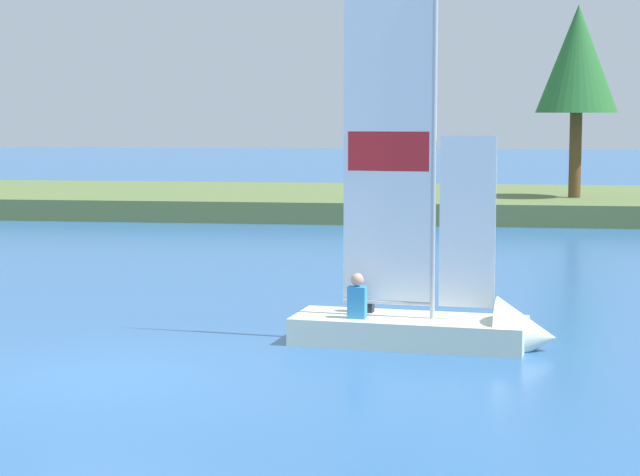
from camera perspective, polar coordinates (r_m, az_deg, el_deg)
The scene contains 4 objects.
ground_plane at distance 16.10m, azimuth -10.54°, elevation -6.86°, with size 200.00×200.00×0.00m, color #2D609E.
shore_bank at distance 42.30m, azimuth 1.03°, elevation 1.83°, with size 80.00×10.57×0.71m, color #5B703D.
shoreline_tree_midleft at distance 40.30m, azimuth 12.65°, elevation 8.59°, with size 2.77×2.77×6.53m.
sailboat at distance 18.00m, azimuth 6.35°, elevation -3.85°, with size 4.21×1.77×6.40m.
Camera 1 is at (5.00, -14.87, 3.63)m, focal length 64.53 mm.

